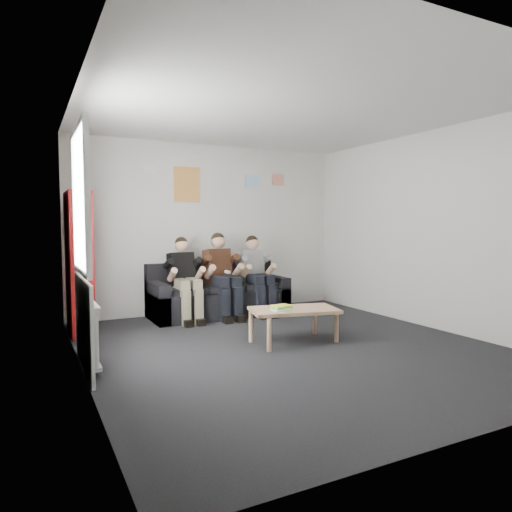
{
  "coord_description": "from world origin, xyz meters",
  "views": [
    {
      "loc": [
        -2.71,
        -4.48,
        1.42
      ],
      "look_at": [
        0.22,
        1.3,
        0.97
      ],
      "focal_mm": 32.0,
      "sensor_mm": 36.0,
      "label": 1
    }
  ],
  "objects": [
    {
      "name": "room_shell",
      "position": [
        0.0,
        0.0,
        1.35
      ],
      "size": [
        5.0,
        5.0,
        5.0
      ],
      "color": "black",
      "rests_on": "ground"
    },
    {
      "name": "sofa",
      "position": [
        -0.04,
        2.1,
        0.29
      ],
      "size": [
        2.11,
        0.86,
        0.82
      ],
      "color": "black",
      "rests_on": "ground"
    },
    {
      "name": "bookshelf",
      "position": [
        -2.09,
        1.81,
        0.92
      ],
      "size": [
        0.28,
        0.83,
        1.84
      ],
      "rotation": [
        0.0,
        0.0,
        0.0
      ],
      "color": "maroon",
      "rests_on": "ground"
    },
    {
      "name": "coffee_table",
      "position": [
        0.16,
        0.16,
        0.36
      ],
      "size": [
        1.03,
        0.57,
        0.41
      ],
      "rotation": [
        0.0,
        0.0,
        -0.23
      ],
      "color": "tan",
      "rests_on": "ground"
    },
    {
      "name": "game_cases",
      "position": [
        -0.03,
        0.14,
        0.44
      ],
      "size": [
        0.26,
        0.23,
        0.05
      ],
      "rotation": [
        0.0,
        0.0,
        -0.01
      ],
      "color": "silver",
      "rests_on": "coffee_table"
    },
    {
      "name": "person_left",
      "position": [
        -0.63,
        1.91,
        0.62
      ],
      "size": [
        0.37,
        0.79,
        1.24
      ],
      "rotation": [
        0.0,
        0.0,
        0.09
      ],
      "color": "black",
      "rests_on": "sofa"
    },
    {
      "name": "person_middle",
      "position": [
        -0.04,
        1.9,
        0.64
      ],
      "size": [
        0.4,
        0.85,
        1.29
      ],
      "rotation": [
        0.0,
        0.0,
        0.1
      ],
      "color": "#4A2818",
      "rests_on": "sofa"
    },
    {
      "name": "person_right",
      "position": [
        0.55,
        1.91,
        0.62
      ],
      "size": [
        0.37,
        0.8,
        1.24
      ],
      "rotation": [
        0.0,
        0.0,
        0.0
      ],
      "color": "white",
      "rests_on": "sofa"
    },
    {
      "name": "radiator",
      "position": [
        -2.15,
        0.2,
        0.35
      ],
      "size": [
        0.1,
        0.64,
        0.6
      ],
      "color": "silver",
      "rests_on": "ground"
    },
    {
      "name": "window",
      "position": [
        -2.22,
        0.2,
        1.03
      ],
      "size": [
        0.05,
        1.3,
        2.36
      ],
      "color": "white",
      "rests_on": "room_shell"
    },
    {
      "name": "poster_large",
      "position": [
        -0.4,
        2.49,
        2.05
      ],
      "size": [
        0.42,
        0.01,
        0.55
      ],
      "primitive_type": "cube",
      "color": "#DED34E",
      "rests_on": "room_shell"
    },
    {
      "name": "poster_blue",
      "position": [
        0.75,
        2.49,
        2.15
      ],
      "size": [
        0.25,
        0.01,
        0.2
      ],
      "primitive_type": "cube",
      "color": "#449BE8",
      "rests_on": "room_shell"
    },
    {
      "name": "poster_pink",
      "position": [
        1.25,
        2.49,
        2.2
      ],
      "size": [
        0.22,
        0.01,
        0.18
      ],
      "primitive_type": "cube",
      "color": "#B33887",
      "rests_on": "room_shell"
    },
    {
      "name": "poster_sign",
      "position": [
        -1.0,
        2.49,
        2.25
      ],
      "size": [
        0.2,
        0.01,
        0.14
      ],
      "primitive_type": "cube",
      "color": "silver",
      "rests_on": "room_shell"
    }
  ]
}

